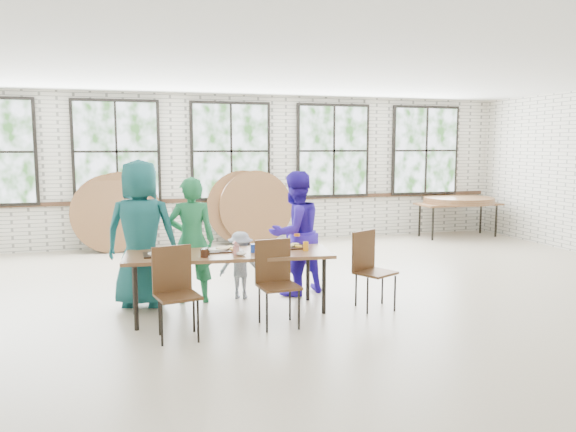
{
  "coord_description": "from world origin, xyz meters",
  "views": [
    {
      "loc": [
        -2.13,
        -6.76,
        2.0
      ],
      "look_at": [
        0.0,
        0.4,
        1.05
      ],
      "focal_mm": 35.0,
      "sensor_mm": 36.0,
      "label": 1
    }
  ],
  "objects_px": {
    "chair_near_left": "(175,284)",
    "chair_near_right": "(276,275)",
    "storage_table": "(458,206)",
    "dining_table": "(229,257)"
  },
  "relations": [
    {
      "from": "chair_near_left",
      "to": "chair_near_right",
      "type": "relative_size",
      "value": 1.0
    },
    {
      "from": "chair_near_left",
      "to": "chair_near_right",
      "type": "xyz_separation_m",
      "value": [
        1.12,
        0.1,
        0.0
      ]
    },
    {
      "from": "chair_near_left",
      "to": "storage_table",
      "type": "distance_m",
      "value": 8.12
    },
    {
      "from": "chair_near_right",
      "to": "storage_table",
      "type": "bearing_deg",
      "value": 35.99
    },
    {
      "from": "dining_table",
      "to": "chair_near_left",
      "type": "height_order",
      "value": "chair_near_left"
    },
    {
      "from": "dining_table",
      "to": "chair_near_left",
      "type": "distance_m",
      "value": 0.93
    },
    {
      "from": "dining_table",
      "to": "storage_table",
      "type": "height_order",
      "value": "same"
    },
    {
      "from": "chair_near_left",
      "to": "chair_near_right",
      "type": "bearing_deg",
      "value": -6.44
    },
    {
      "from": "dining_table",
      "to": "chair_near_left",
      "type": "bearing_deg",
      "value": -132.39
    },
    {
      "from": "dining_table",
      "to": "chair_near_right",
      "type": "relative_size",
      "value": 2.6
    }
  ]
}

